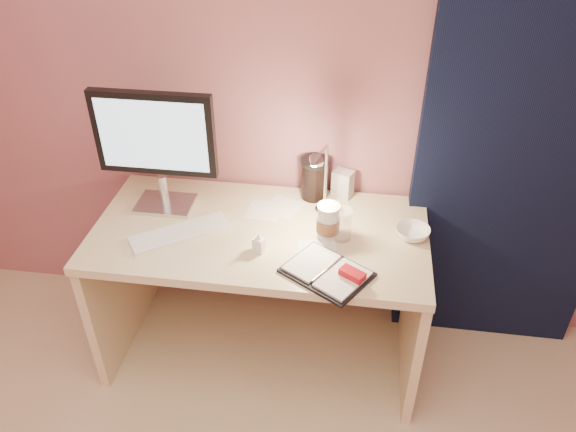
# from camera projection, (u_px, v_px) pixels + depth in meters

# --- Properties ---
(room) EXTENTS (3.50, 3.50, 3.50)m
(room) POSITION_uv_depth(u_px,v_px,m) (504.00, 124.00, 2.25)
(room) COLOR #C6B28E
(room) RESTS_ON ground
(desk) EXTENTS (1.40, 0.70, 0.73)m
(desk) POSITION_uv_depth(u_px,v_px,m) (264.00, 260.00, 2.54)
(desk) COLOR beige
(desk) RESTS_ON ground
(monitor) EXTENTS (0.51, 0.18, 0.54)m
(monitor) POSITION_uv_depth(u_px,v_px,m) (156.00, 141.00, 2.31)
(monitor) COLOR silver
(monitor) RESTS_ON desk
(keyboard) EXTENTS (0.40, 0.34, 0.02)m
(keyboard) POSITION_uv_depth(u_px,v_px,m) (180.00, 233.00, 2.32)
(keyboard) COLOR white
(keyboard) RESTS_ON desk
(planner) EXTENTS (0.38, 0.36, 0.05)m
(planner) POSITION_uv_depth(u_px,v_px,m) (329.00, 272.00, 2.11)
(planner) COLOR black
(planner) RESTS_ON desk
(paper_a) EXTENTS (0.17, 0.17, 0.00)m
(paper_a) POSITION_uv_depth(u_px,v_px,m) (317.00, 252.00, 2.23)
(paper_a) COLOR white
(paper_a) RESTS_ON desk
(paper_b) EXTENTS (0.16, 0.16, 0.00)m
(paper_b) POSITION_uv_depth(u_px,v_px,m) (265.00, 211.00, 2.46)
(paper_b) COLOR white
(paper_b) RESTS_ON desk
(paper_c) EXTENTS (0.20, 0.20, 0.00)m
(paper_c) POSITION_uv_depth(u_px,v_px,m) (283.00, 207.00, 2.48)
(paper_c) COLOR white
(paper_c) RESTS_ON desk
(coffee_cup) EXTENTS (0.09, 0.09, 0.15)m
(coffee_cup) POSITION_uv_depth(u_px,v_px,m) (328.00, 222.00, 2.27)
(coffee_cup) COLOR white
(coffee_cup) RESTS_ON desk
(clear_cup) EXTENTS (0.08, 0.08, 0.14)m
(clear_cup) POSITION_uv_depth(u_px,v_px,m) (342.00, 224.00, 2.26)
(clear_cup) COLOR white
(clear_cup) RESTS_ON desk
(bowl) EXTENTS (0.16, 0.16, 0.04)m
(bowl) POSITION_uv_depth(u_px,v_px,m) (413.00, 233.00, 2.29)
(bowl) COLOR white
(bowl) RESTS_ON desk
(lotion_bottle) EXTENTS (0.05, 0.05, 0.09)m
(lotion_bottle) POSITION_uv_depth(u_px,v_px,m) (259.00, 242.00, 2.21)
(lotion_bottle) COLOR white
(lotion_bottle) RESTS_ON desk
(dark_jar) EXTENTS (0.12, 0.12, 0.17)m
(dark_jar) POSITION_uv_depth(u_px,v_px,m) (314.00, 180.00, 2.51)
(dark_jar) COLOR black
(dark_jar) RESTS_ON desk
(product_box) EXTENTS (0.10, 0.09, 0.13)m
(product_box) POSITION_uv_depth(u_px,v_px,m) (343.00, 184.00, 2.52)
(product_box) COLOR silver
(product_box) RESTS_ON desk
(desk_lamp) EXTENTS (0.12, 0.21, 0.35)m
(desk_lamp) POSITION_uv_depth(u_px,v_px,m) (330.00, 179.00, 2.26)
(desk_lamp) COLOR silver
(desk_lamp) RESTS_ON desk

